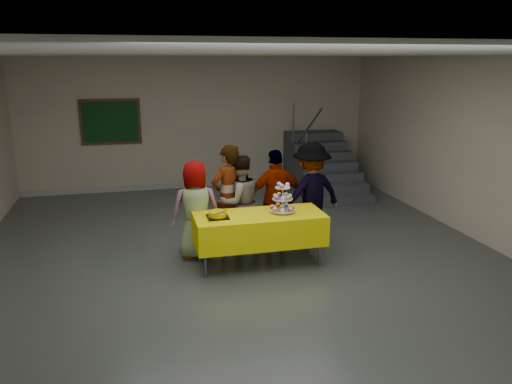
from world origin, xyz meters
TOP-DOWN VIEW (x-y plane):
  - room_shell at (0.00, 0.02)m, footprint 10.00×10.04m
  - bake_table at (0.22, 0.15)m, footprint 1.88×0.78m
  - cupcake_stand at (0.57, 0.17)m, footprint 0.38×0.38m
  - bear_cake at (-0.39, 0.14)m, footprint 0.32×0.36m
  - schoolchild_a at (-0.63, 0.66)m, footprint 0.73×0.48m
  - schoolchild_b at (-0.08, 0.93)m, footprint 0.72×0.62m
  - schoolchild_c at (0.09, 0.91)m, footprint 0.86×0.74m
  - schoolchild_d at (0.69, 0.90)m, footprint 0.93×0.41m
  - schoolchild_e at (1.24, 0.79)m, footprint 1.19×0.84m
  - staircase at (2.70, 4.13)m, footprint 1.30×2.40m
  - noticeboard at (-1.95, 4.96)m, footprint 1.30×0.05m

SIDE VIEW (x-z plane):
  - staircase at x=2.70m, z-range -0.53..1.51m
  - bake_table at x=0.22m, z-range 0.17..0.94m
  - schoolchild_a at x=-0.63m, z-range 0.00..1.50m
  - schoolchild_c at x=0.09m, z-range 0.00..1.50m
  - schoolchild_d at x=0.69m, z-range 0.00..1.56m
  - bear_cake at x=-0.39m, z-range 0.77..0.89m
  - schoolchild_e at x=1.24m, z-range 0.00..1.67m
  - schoolchild_b at x=-0.08m, z-range 0.00..1.67m
  - cupcake_stand at x=0.57m, z-range 0.72..1.16m
  - noticeboard at x=-1.95m, z-range 1.10..2.10m
  - room_shell at x=0.00m, z-range 0.62..3.64m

